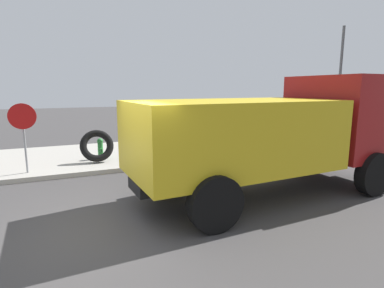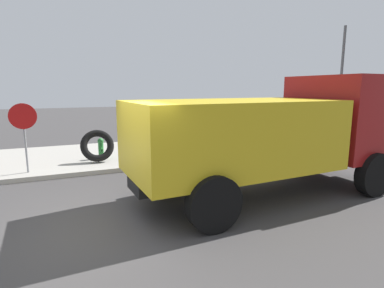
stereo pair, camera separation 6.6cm
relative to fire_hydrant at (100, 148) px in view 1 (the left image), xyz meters
name	(u,v)px [view 1 (the left image)]	position (x,y,z in m)	size (l,w,h in m)	color
ground_plane	(102,231)	(-0.71, -5.67, -0.55)	(80.00, 80.00, 0.00)	#423F3F
sidewalk_curb	(79,158)	(-0.71, 0.83, -0.47)	(36.00, 5.00, 0.15)	#ADA89E
fire_hydrant	(100,148)	(0.00, 0.00, 0.00)	(0.21, 0.48, 0.74)	#2D8438
loose_tire	(97,146)	(-0.17, -0.48, 0.17)	(1.12, 1.12, 0.23)	black
stop_sign	(23,125)	(-2.29, -1.12, 1.05)	(0.76, 0.08, 2.09)	gray
dump_truck_yellow	(276,131)	(3.68, -5.17, 1.06)	(7.11, 3.07, 3.00)	gold
street_light_pole	(339,86)	(10.53, -0.90, 2.22)	(0.12, 0.12, 5.23)	#595B5E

